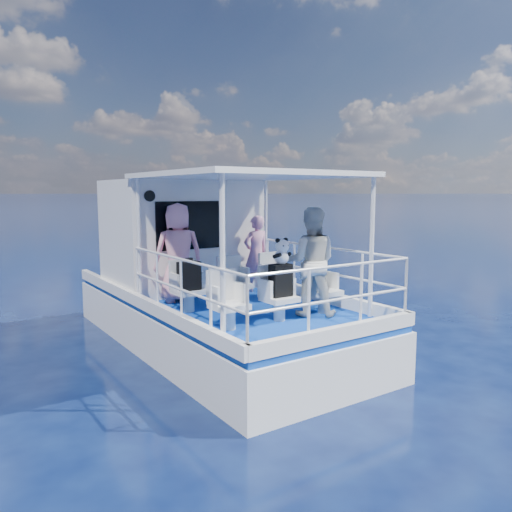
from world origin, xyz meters
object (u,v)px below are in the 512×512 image
Objects in this scene: passenger_stbd_aft at (311,262)px; panda at (282,251)px; backpack_center at (281,280)px; passenger_port_fwd at (178,253)px.

panda is at bearing 43.02° from passenger_stbd_aft.
backpack_center is (-0.61, -0.02, -0.24)m from passenger_stbd_aft.
passenger_port_fwd reaches higher than backpack_center.
panda is at bearing 1.76° from backpack_center.
passenger_port_fwd is 4.49× the size of panda.
passenger_stbd_aft is (1.33, -2.08, -0.02)m from passenger_port_fwd.
passenger_port_fwd is at bearing 109.11° from panda.
panda reaches higher than backpack_center.
passenger_port_fwd is 2.47m from passenger_stbd_aft.
passenger_stbd_aft is at bearing 2.13° from backpack_center.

